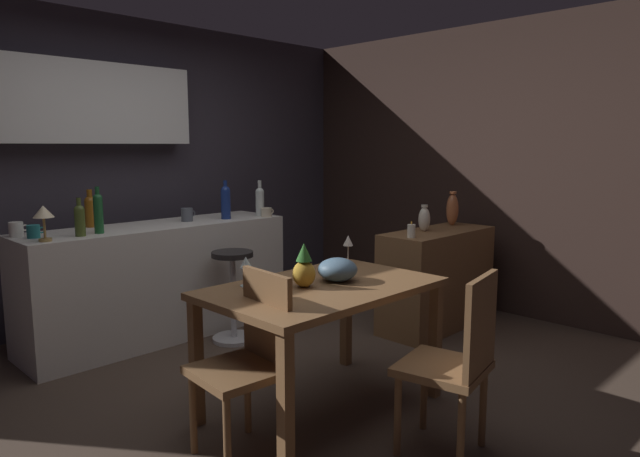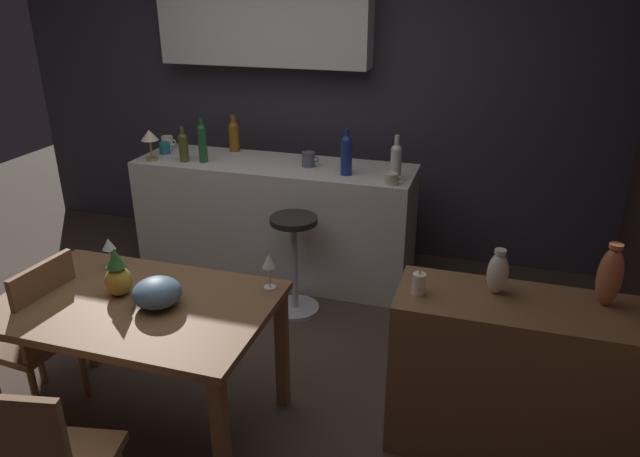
% 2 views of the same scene
% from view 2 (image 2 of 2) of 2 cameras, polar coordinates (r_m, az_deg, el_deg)
% --- Properties ---
extents(ground_plane, '(9.00, 9.00, 0.00)m').
position_cam_2_polar(ground_plane, '(3.61, -11.80, -13.96)').
color(ground_plane, '#47382D').
extents(wall_kitchen_back, '(5.20, 0.33, 2.60)m').
position_cam_2_polar(wall_kitchen_back, '(4.87, -2.04, 14.43)').
color(wall_kitchen_back, '#38333D').
rests_on(wall_kitchen_back, ground_plane).
extents(dining_table, '(1.31, 0.83, 0.74)m').
position_cam_2_polar(dining_table, '(2.97, -17.54, -8.33)').
color(dining_table, brown).
rests_on(dining_table, ground_plane).
extents(kitchen_counter, '(2.10, 0.60, 0.90)m').
position_cam_2_polar(kitchen_counter, '(4.50, -4.40, 0.89)').
color(kitchen_counter, silver).
rests_on(kitchen_counter, ground_plane).
extents(sideboard_cabinet, '(1.10, 0.44, 0.82)m').
position_cam_2_polar(sideboard_cabinet, '(2.98, 18.06, -13.72)').
color(sideboard_cabinet, brown).
rests_on(sideboard_cabinet, ground_plane).
extents(chair_near_window, '(0.43, 0.43, 0.90)m').
position_cam_2_polar(chair_near_window, '(3.34, -25.97, -9.21)').
color(chair_near_window, brown).
rests_on(chair_near_window, ground_plane).
extents(bar_stool, '(0.34, 0.34, 0.71)m').
position_cam_2_polar(bar_stool, '(3.98, -2.52, -3.31)').
color(bar_stool, '#262323').
rests_on(bar_stool, ground_plane).
extents(wine_glass_left, '(0.07, 0.07, 0.17)m').
position_cam_2_polar(wine_glass_left, '(3.24, -20.02, -1.58)').
color(wine_glass_left, silver).
rests_on(wine_glass_left, dining_table).
extents(wine_glass_right, '(0.07, 0.07, 0.18)m').
position_cam_2_polar(wine_glass_right, '(2.85, -5.03, -3.33)').
color(wine_glass_right, silver).
rests_on(wine_glass_right, dining_table).
extents(pineapple_centerpiece, '(0.13, 0.13, 0.25)m').
position_cam_2_polar(pineapple_centerpiece, '(2.96, -19.23, -4.35)').
color(pineapple_centerpiece, gold).
rests_on(pineapple_centerpiece, dining_table).
extents(fruit_bowl, '(0.23, 0.23, 0.13)m').
position_cam_2_polar(fruit_bowl, '(2.83, -15.69, -6.07)').
color(fruit_bowl, slate).
rests_on(fruit_bowl, dining_table).
extents(wine_bottle_olive, '(0.07, 0.07, 0.27)m').
position_cam_2_polar(wine_bottle_olive, '(4.47, -13.26, 7.91)').
color(wine_bottle_olive, '#475623').
rests_on(wine_bottle_olive, kitchen_counter).
extents(wine_bottle_cobalt, '(0.08, 0.08, 0.33)m').
position_cam_2_polar(wine_bottle_cobalt, '(4.04, 2.61, 7.39)').
color(wine_bottle_cobalt, navy).
rests_on(wine_bottle_cobalt, kitchen_counter).
extents(wine_bottle_clear, '(0.08, 0.08, 0.31)m').
position_cam_2_polar(wine_bottle_clear, '(3.95, 7.48, 6.65)').
color(wine_bottle_clear, silver).
rests_on(wine_bottle_clear, kitchen_counter).
extents(wine_bottle_green, '(0.06, 0.06, 0.33)m').
position_cam_2_polar(wine_bottle_green, '(4.42, -11.47, 8.37)').
color(wine_bottle_green, '#1E592D').
rests_on(wine_bottle_green, kitchen_counter).
extents(wine_bottle_amber, '(0.08, 0.08, 0.29)m').
position_cam_2_polar(wine_bottle_amber, '(4.68, -8.44, 9.12)').
color(wine_bottle_amber, '#8C5114').
rests_on(wine_bottle_amber, kitchen_counter).
extents(cup_slate, '(0.13, 0.09, 0.11)m').
position_cam_2_polar(cup_slate, '(4.24, -1.14, 6.80)').
color(cup_slate, '#515660').
rests_on(cup_slate, kitchen_counter).
extents(cup_white, '(0.13, 0.09, 0.10)m').
position_cam_2_polar(cup_white, '(4.89, -14.74, 8.19)').
color(cup_white, white).
rests_on(cup_white, kitchen_counter).
extents(cup_cream, '(0.13, 0.09, 0.08)m').
position_cam_2_polar(cup_cream, '(3.88, 7.00, 4.84)').
color(cup_cream, beige).
rests_on(cup_cream, kitchen_counter).
extents(cup_teal, '(0.12, 0.08, 0.09)m').
position_cam_2_polar(cup_teal, '(4.74, -14.98, 7.63)').
color(cup_teal, teal).
rests_on(cup_teal, kitchen_counter).
extents(counter_lamp, '(0.13, 0.13, 0.23)m').
position_cam_2_polar(counter_lamp, '(4.55, -16.38, 8.57)').
color(counter_lamp, '#A58447').
rests_on(counter_lamp, kitchen_counter).
extents(pillar_candle_tall, '(0.06, 0.06, 0.13)m').
position_cam_2_polar(pillar_candle_tall, '(2.70, 9.67, -5.36)').
color(pillar_candle_tall, white).
rests_on(pillar_candle_tall, sideboard_cabinet).
extents(vase_copper, '(0.11, 0.11, 0.30)m').
position_cam_2_polar(vase_copper, '(2.83, 26.55, -4.22)').
color(vase_copper, '#B26038').
rests_on(vase_copper, sideboard_cabinet).
extents(vase_ceramic_ivory, '(0.10, 0.10, 0.22)m').
position_cam_2_polar(vase_ceramic_ivory, '(2.77, 17.04, -4.16)').
color(vase_ceramic_ivory, beige).
rests_on(vase_ceramic_ivory, sideboard_cabinet).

